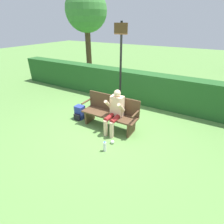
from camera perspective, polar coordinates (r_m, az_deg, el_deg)
name	(u,v)px	position (r m, az deg, el deg)	size (l,w,h in m)	color
ground_plane	(109,127)	(5.23, -0.87, -4.96)	(40.00, 40.00, 0.00)	#5B8942
hedge_back	(139,87)	(6.80, 8.86, 7.98)	(12.00, 0.58, 1.16)	#235623
park_bench	(111,112)	(5.06, -0.48, -0.16)	(1.65, 0.50, 0.94)	#513823
person_seated	(115,110)	(4.76, 0.98, 0.59)	(0.48, 0.63, 1.20)	beige
backpack	(80,113)	(5.69, -10.53, -0.22)	(0.27, 0.31, 0.44)	#283893
water_bottle	(105,147)	(4.28, -2.39, -11.19)	(0.08, 0.08, 0.27)	white
signpost	(121,63)	(5.69, 2.83, 15.60)	(0.43, 0.09, 2.83)	black
tree	(86,11)	(10.83, -8.41, 29.79)	(2.22, 2.22, 4.46)	#4C3823
litter_crumple	(112,142)	(4.56, 0.11, -9.76)	(0.09, 0.09, 0.09)	silver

